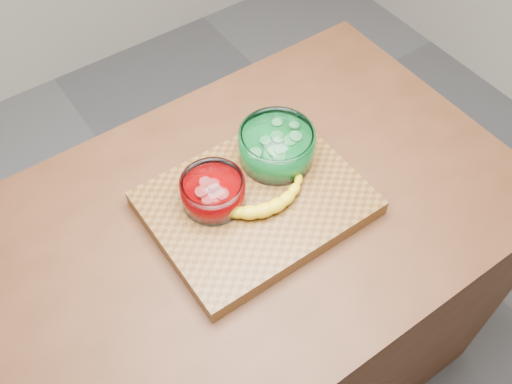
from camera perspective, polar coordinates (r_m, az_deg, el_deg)
ground at (r=2.06m, az=0.00°, el=-16.32°), size 3.50×3.50×0.00m
counter at (r=1.65m, az=0.00°, el=-10.76°), size 1.20×0.80×0.90m
cutting_board at (r=1.24m, az=0.00°, el=-1.11°), size 0.45×0.35×0.04m
bowl_red at (r=1.20m, az=-4.32°, el=0.06°), size 0.14×0.14×0.06m
bowl_green at (r=1.27m, az=2.06°, el=4.60°), size 0.17×0.17×0.08m
banana at (r=1.21m, az=0.34°, el=-0.31°), size 0.24×0.14×0.03m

